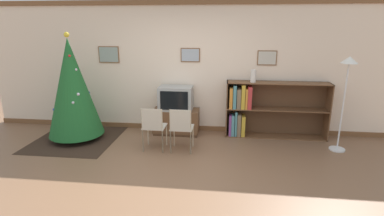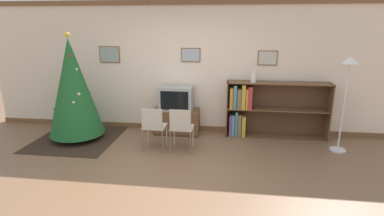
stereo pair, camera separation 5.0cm
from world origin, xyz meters
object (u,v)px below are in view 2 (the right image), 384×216
Objects in this scene: christmas_tree at (73,88)px; tv_console at (177,121)px; bookshelf at (259,109)px; standing_lamp at (347,80)px; folding_chair_left at (153,126)px; vase at (254,76)px; television at (176,98)px; folding_chair_right at (181,127)px.

tv_console is (1.93, 0.54, -0.78)m from christmas_tree.
standing_lamp is at bearing -22.16° from bookshelf.
folding_chair_left is 3.47m from standing_lamp.
folding_chair_left is 2.17m from vase.
tv_console is 1.15× the size of folding_chair_left.
television is 0.83× the size of folding_chair_left.
folding_chair_left is 0.48× the size of standing_lamp.
folding_chair_right is 1.74m from bookshelf.
television is (1.93, 0.53, -0.28)m from christmas_tree.
christmas_tree reaches higher than vase.
christmas_tree is at bearing -170.62° from bookshelf.
christmas_tree reaches higher than television.
bookshelf is 0.70m from vase.
christmas_tree is 8.34× the size of vase.
christmas_tree reaches higher than bookshelf.
television is at bearing -177.83° from bookshelf.
vase is (1.54, 0.00, 1.00)m from tv_console.
folding_chair_left is (-0.25, -0.93, 0.21)m from tv_console.
christmas_tree is at bearing 166.80° from folding_chair_left.
bookshelf is at bearing 34.77° from folding_chair_right.
standing_lamp is (3.34, 0.42, 0.84)m from folding_chair_left.
folding_chair_right reaches higher than tv_console.
folding_chair_right is 2.99m from standing_lamp.
christmas_tree is at bearing -179.74° from standing_lamp.
christmas_tree is 2.21× the size of tv_console.
tv_console is at bearing 170.57° from standing_lamp.
folding_chair_right is (0.25, -0.93, -0.29)m from television.
standing_lamp is at bearing 8.36° from folding_chair_right.
television reaches higher than folding_chair_left.
folding_chair_right is at bearing -74.79° from tv_console.
folding_chair_left is (-0.25, -0.93, -0.29)m from television.
bookshelf is at bearing 22.53° from vase.
folding_chair_left is 2.17m from bookshelf.
standing_lamp reaches higher than tv_console.
vase is 1.63m from standing_lamp.
standing_lamp is (2.84, 0.42, 0.84)m from folding_chair_right.
folding_chair_right is at bearing -144.09° from vase.
bookshelf reaches higher than folding_chair_left.
television is 2.73× the size of vase.
christmas_tree is 1.04× the size of bookshelf.
standing_lamp is at bearing -18.46° from vase.
folding_chair_left is at bearing -105.25° from television.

